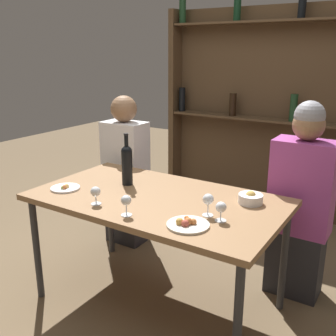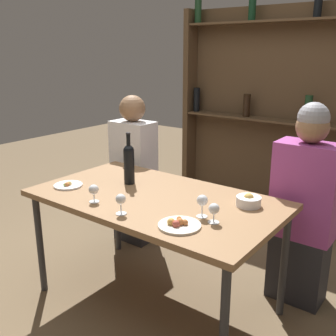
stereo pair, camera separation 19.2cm
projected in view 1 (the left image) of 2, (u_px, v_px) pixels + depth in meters
The scene contains 13 objects.
ground_plane at pixel (158, 301), 2.58m from camera, with size 10.00×10.00×0.00m, color brown.
dining_table at pixel (157, 206), 2.39m from camera, with size 1.51×0.85×0.73m.
wine_rack_wall at pixel (264, 108), 3.78m from camera, with size 2.00×0.21×2.09m.
wine_bottle at pixel (127, 163), 2.55m from camera, with size 0.07×0.07×0.34m.
wine_glass_0 at pixel (221, 208), 2.01m from camera, with size 0.06×0.06×0.11m.
wine_glass_1 at pixel (208, 200), 2.08m from camera, with size 0.06×0.06×0.12m.
wine_glass_2 at pixel (126, 202), 2.08m from camera, with size 0.06×0.06×0.11m.
wine_glass_3 at pixel (96, 192), 2.24m from camera, with size 0.06×0.06×0.11m.
food_plate_0 at pixel (65, 188), 2.50m from camera, with size 0.18×0.18×0.04m.
food_plate_1 at pixel (187, 224), 1.97m from camera, with size 0.22×0.22×0.05m.
snack_bowl at pixel (251, 198), 2.26m from camera, with size 0.14×0.14×0.08m.
seated_person_left at pixel (126, 174), 3.25m from camera, with size 0.35×0.22×1.24m.
seated_person_right at pixel (300, 205), 2.52m from camera, with size 0.38×0.22×1.30m.
Camera 1 is at (1.25, -1.84, 1.58)m, focal length 42.00 mm.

